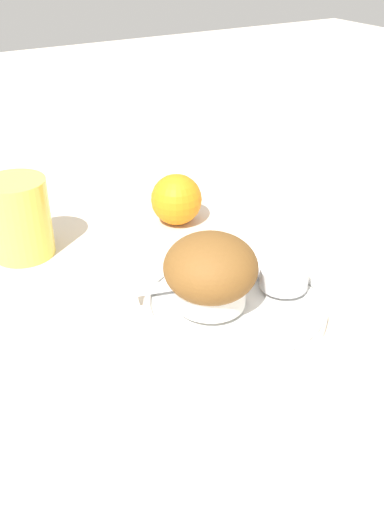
% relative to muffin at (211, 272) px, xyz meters
% --- Properties ---
extents(ground_plane, '(3.00, 3.00, 0.00)m').
position_rel_muffin_xyz_m(ground_plane, '(0.04, -0.01, -0.06)').
color(ground_plane, beige).
extents(plate, '(0.19, 0.19, 0.02)m').
position_rel_muffin_xyz_m(plate, '(0.03, -0.00, -0.05)').
color(plate, white).
rests_on(plate, ground_plane).
extents(muffin, '(0.09, 0.09, 0.08)m').
position_rel_muffin_xyz_m(muffin, '(0.00, 0.00, 0.00)').
color(muffin, silver).
rests_on(muffin, plate).
extents(cream_ramekin, '(0.05, 0.05, 0.02)m').
position_rel_muffin_xyz_m(cream_ramekin, '(0.08, -0.01, -0.03)').
color(cream_ramekin, silver).
rests_on(cream_ramekin, plate).
extents(berry_pair, '(0.03, 0.01, 0.01)m').
position_rel_muffin_xyz_m(berry_pair, '(0.04, 0.04, -0.03)').
color(berry_pair, '#B7192D').
rests_on(berry_pair, plate).
extents(butter_knife, '(0.18, 0.06, 0.00)m').
position_rel_muffin_xyz_m(butter_knife, '(0.02, 0.03, -0.03)').
color(butter_knife, silver).
rests_on(butter_knife, plate).
extents(orange_fruit, '(0.07, 0.07, 0.07)m').
position_rel_muffin_xyz_m(orange_fruit, '(0.08, 0.21, -0.02)').
color(orange_fruit, orange).
rests_on(orange_fruit, ground_plane).
extents(juice_glass, '(0.07, 0.07, 0.10)m').
position_rel_muffin_xyz_m(juice_glass, '(-0.13, 0.23, -0.01)').
color(juice_glass, '#EAD14C').
rests_on(juice_glass, ground_plane).
extents(folded_napkin, '(0.11, 0.06, 0.01)m').
position_rel_muffin_xyz_m(folded_napkin, '(0.22, 0.02, -0.05)').
color(folded_napkin, '#B2BCCC').
rests_on(folded_napkin, ground_plane).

